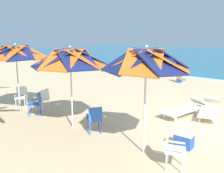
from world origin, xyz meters
name	(u,v)px	position (x,y,z in m)	size (l,w,h in m)	color
ground_plane	(212,126)	(0.00, 0.00, 0.00)	(80.00, 80.00, 0.00)	beige
beach_umbrella_0	(146,61)	(-0.83, -2.98, 2.39)	(2.21, 2.21, 2.77)	silver
plastic_chair_0	(172,148)	(0.07, -3.21, 0.50)	(0.58, 0.56, 0.87)	white
beach_umbrella_1	(70,59)	(-3.59, -2.93, 2.27)	(2.47, 2.47, 2.67)	silver
plastic_chair_1	(95,118)	(-2.68, -2.84, 0.50)	(0.63, 0.62, 0.87)	blue
beach_umbrella_2	(16,53)	(-6.32, -3.19, 2.34)	(2.43, 2.43, 2.68)	silver
plastic_chair_2	(43,98)	(-5.91, -2.41, 0.50)	(0.53, 0.50, 0.87)	white
plastic_chair_3	(36,102)	(-5.57, -2.95, 0.50)	(0.63, 0.63, 0.87)	blue
plastic_chair_4	(21,96)	(-6.94, -2.74, 0.50)	(0.63, 0.63, 0.87)	white
sun_lounger_1	(210,109)	(-0.41, 1.05, 0.28)	(1.09, 2.23, 0.62)	white
sun_lounger_2	(185,108)	(-1.17, 0.51, 0.28)	(1.09, 2.23, 0.62)	white
cooler_box	(184,140)	(-0.13, -2.04, 0.20)	(0.50, 0.34, 0.40)	blue
beachgoer_seated	(180,78)	(-3.97, 6.59, 0.29)	(0.30, 0.93, 0.92)	#2D4CA5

